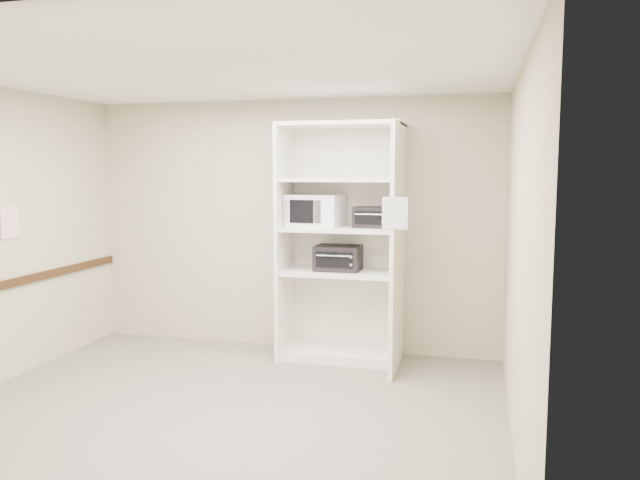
% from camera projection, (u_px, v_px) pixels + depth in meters
% --- Properties ---
extents(floor, '(4.50, 4.00, 0.01)m').
position_uv_depth(floor, '(220.00, 413.00, 5.01)').
color(floor, '#68655A').
rests_on(floor, ground).
extents(ceiling, '(4.50, 4.00, 0.01)m').
position_uv_depth(ceiling, '(213.00, 70.00, 4.70)').
color(ceiling, white).
extents(wall_back, '(4.50, 0.02, 2.70)m').
position_uv_depth(wall_back, '(291.00, 225.00, 6.78)').
color(wall_back, '#B3A88C').
rests_on(wall_back, ground).
extents(wall_front, '(4.50, 0.02, 2.70)m').
position_uv_depth(wall_front, '(44.00, 297.00, 2.93)').
color(wall_front, '#B3A88C').
rests_on(wall_front, ground).
extents(wall_right, '(0.02, 4.00, 2.70)m').
position_uv_depth(wall_right, '(519.00, 257.00, 4.30)').
color(wall_right, '#B3A88C').
rests_on(wall_right, ground).
extents(shelving_unit, '(1.24, 0.92, 2.42)m').
position_uv_depth(shelving_unit, '(345.00, 250.00, 6.36)').
color(shelving_unit, white).
rests_on(shelving_unit, floor).
extents(microwave, '(0.58, 0.46, 0.33)m').
position_uv_depth(microwave, '(316.00, 210.00, 6.43)').
color(microwave, white).
rests_on(microwave, shelving_unit).
extents(toaster_oven_upper, '(0.36, 0.28, 0.21)m').
position_uv_depth(toaster_oven_upper, '(372.00, 217.00, 6.29)').
color(toaster_oven_upper, black).
rests_on(toaster_oven_upper, shelving_unit).
extents(toaster_oven_lower, '(0.46, 0.35, 0.26)m').
position_uv_depth(toaster_oven_lower, '(338.00, 258.00, 6.41)').
color(toaster_oven_lower, black).
rests_on(toaster_oven_lower, shelving_unit).
extents(paper_sign, '(0.22, 0.02, 0.28)m').
position_uv_depth(paper_sign, '(395.00, 213.00, 5.56)').
color(paper_sign, white).
rests_on(paper_sign, shelving_unit).
extents(wall_poster, '(0.01, 0.22, 0.30)m').
position_uv_depth(wall_poster, '(9.00, 222.00, 5.77)').
color(wall_poster, white).
rests_on(wall_poster, wall_left).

